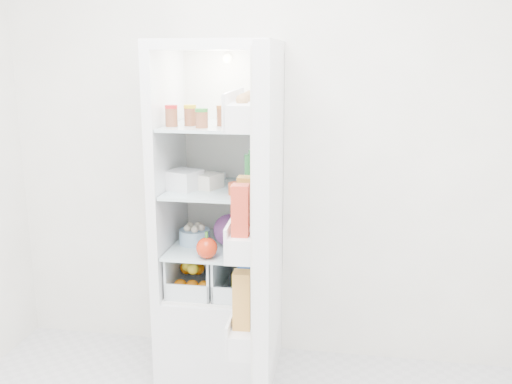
% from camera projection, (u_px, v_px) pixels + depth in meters
% --- Properties ---
extents(room_walls, '(3.02, 3.02, 2.61)m').
position_uv_depth(room_walls, '(190.00, 101.00, 1.66)').
color(room_walls, silver).
rests_on(room_walls, ground).
extents(refrigerator, '(0.60, 0.60, 1.80)m').
position_uv_depth(refrigerator, '(223.00, 255.00, 3.11)').
color(refrigerator, white).
rests_on(refrigerator, ground).
extents(shelf_low, '(0.49, 0.53, 0.01)m').
position_uv_depth(shelf_low, '(220.00, 246.00, 3.03)').
color(shelf_low, silver).
rests_on(shelf_low, refrigerator).
extents(shelf_mid, '(0.49, 0.53, 0.02)m').
position_uv_depth(shelf_mid, '(219.00, 189.00, 2.96)').
color(shelf_mid, silver).
rests_on(shelf_mid, refrigerator).
extents(shelf_top, '(0.49, 0.53, 0.02)m').
position_uv_depth(shelf_top, '(218.00, 126.00, 2.88)').
color(shelf_top, silver).
rests_on(shelf_top, refrigerator).
extents(crisper_left, '(0.23, 0.46, 0.22)m').
position_uv_depth(crisper_left, '(198.00, 268.00, 3.08)').
color(crisper_left, silver).
rests_on(crisper_left, refrigerator).
extents(crisper_right, '(0.23, 0.46, 0.22)m').
position_uv_depth(crisper_right, '(243.00, 270.00, 3.04)').
color(crisper_right, silver).
rests_on(crisper_right, refrigerator).
extents(condiment_jars, '(0.46, 0.16, 0.08)m').
position_uv_depth(condiment_jars, '(213.00, 118.00, 2.76)').
color(condiment_jars, '#B21919').
rests_on(condiment_jars, shelf_top).
extents(squeeze_bottle, '(0.06, 0.06, 0.16)m').
position_uv_depth(squeeze_bottle, '(251.00, 107.00, 2.96)').
color(squeeze_bottle, white).
rests_on(squeeze_bottle, shelf_top).
extents(tub_white, '(0.20, 0.20, 0.10)m').
position_uv_depth(tub_white, '(184.00, 180.00, 2.91)').
color(tub_white, white).
rests_on(tub_white, shelf_mid).
extents(tub_cream, '(0.17, 0.17, 0.08)m').
position_uv_depth(tub_cream, '(207.00, 181.00, 2.94)').
color(tub_cream, silver).
rests_on(tub_cream, shelf_mid).
extents(tin_red, '(0.10, 0.10, 0.06)m').
position_uv_depth(tin_red, '(237.00, 189.00, 2.81)').
color(tin_red, '#CA441E').
rests_on(tin_red, shelf_mid).
extents(foil_tray, '(0.20, 0.18, 0.04)m').
position_uv_depth(foil_tray, '(207.00, 177.00, 3.12)').
color(foil_tray, white).
rests_on(foil_tray, shelf_mid).
extents(red_cabbage, '(0.17, 0.17, 0.17)m').
position_uv_depth(red_cabbage, '(230.00, 230.00, 2.99)').
color(red_cabbage, '#4D1C52').
rests_on(red_cabbage, shelf_low).
extents(bell_pepper, '(0.11, 0.11, 0.11)m').
position_uv_depth(bell_pepper, '(207.00, 248.00, 2.81)').
color(bell_pepper, red).
rests_on(bell_pepper, shelf_low).
extents(mushroom_bowl, '(0.21, 0.21, 0.08)m').
position_uv_depth(mushroom_bowl, '(195.00, 237.00, 3.04)').
color(mushroom_bowl, '#91B7D9').
rests_on(mushroom_bowl, shelf_low).
extents(salad_bag, '(0.10, 0.10, 0.10)m').
position_uv_depth(salad_bag, '(246.00, 250.00, 2.78)').
color(salad_bag, '#B0D09C').
rests_on(salad_bag, shelf_low).
extents(citrus_pile, '(0.20, 0.24, 0.16)m').
position_uv_depth(citrus_pile, '(193.00, 275.00, 3.02)').
color(citrus_pile, orange).
rests_on(citrus_pile, refrigerator).
extents(veg_pile, '(0.16, 0.30, 0.10)m').
position_uv_depth(veg_pile, '(243.00, 279.00, 3.05)').
color(veg_pile, '#1B4B19').
rests_on(veg_pile, refrigerator).
extents(fridge_door, '(0.20, 0.60, 1.30)m').
position_uv_depth(fridge_door, '(262.00, 213.00, 2.34)').
color(fridge_door, white).
rests_on(fridge_door, refrigerator).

